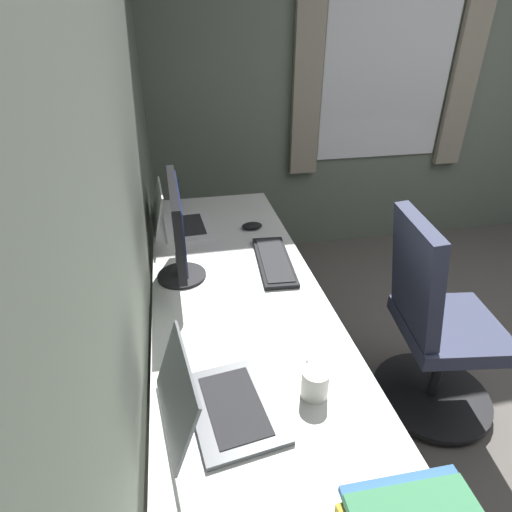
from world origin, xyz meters
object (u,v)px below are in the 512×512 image
object	(u,v)px
laptop_leftmost	(212,402)
coffee_mug	(315,382)
office_chair	(434,329)
mouse_main	(252,226)
monitor_primary	(177,226)
laptop_left	(176,219)
keyboard_main	(274,261)
drawer_pedestal	(243,408)

from	to	relation	value
laptop_leftmost	coffee_mug	bearing A→B (deg)	-86.53
office_chair	mouse_main	bearing A→B (deg)	49.00
monitor_primary	laptop_left	size ratio (longest dim) A/B	1.49
keyboard_main	coffee_mug	world-z (taller)	coffee_mug
monitor_primary	keyboard_main	size ratio (longest dim) A/B	1.15
laptop_leftmost	keyboard_main	distance (m)	0.83
laptop_left	office_chair	bearing A→B (deg)	-122.49
monitor_primary	laptop_left	xyz separation A→B (m)	(0.46, 0.00, -0.18)
monitor_primary	mouse_main	size ratio (longest dim) A/B	4.73
drawer_pedestal	monitor_primary	size ratio (longest dim) A/B	1.41
drawer_pedestal	office_chair	world-z (taller)	office_chair
drawer_pedestal	office_chair	size ratio (longest dim) A/B	0.72
monitor_primary	mouse_main	xyz separation A→B (m)	(0.39, -0.37, -0.21)
keyboard_main	office_chair	size ratio (longest dim) A/B	0.44
drawer_pedestal	mouse_main	size ratio (longest dim) A/B	6.68
drawer_pedestal	mouse_main	xyz separation A→B (m)	(0.78, -0.19, 0.40)
mouse_main	office_chair	bearing A→B (deg)	-131.00
keyboard_main	coffee_mug	size ratio (longest dim) A/B	3.63
drawer_pedestal	monitor_primary	world-z (taller)	monitor_primary
drawer_pedestal	laptop_leftmost	xyz separation A→B (m)	(-0.33, 0.13, 0.43)
drawer_pedestal	coffee_mug	distance (m)	0.55
office_chair	laptop_leftmost	bearing A→B (deg)	115.51
laptop_leftmost	laptop_left	size ratio (longest dim) A/B	1.06
mouse_main	coffee_mug	distance (m)	1.09
laptop_leftmost	coffee_mug	distance (m)	0.29
monitor_primary	keyboard_main	distance (m)	0.46
laptop_leftmost	coffee_mug	world-z (taller)	laptop_leftmost
laptop_left	coffee_mug	world-z (taller)	laptop_left
monitor_primary	laptop_left	world-z (taller)	monitor_primary
coffee_mug	office_chair	size ratio (longest dim) A/B	0.12
monitor_primary	office_chair	bearing A→B (deg)	-101.96
office_chair	monitor_primary	bearing A→B (deg)	78.04
laptop_leftmost	coffee_mug	xyz separation A→B (m)	(0.02, -0.29, -0.01)
drawer_pedestal	keyboard_main	bearing A→B (deg)	-27.22
keyboard_main	mouse_main	distance (m)	0.35
office_chair	coffee_mug	bearing A→B (deg)	122.68
laptop_leftmost	mouse_main	distance (m)	1.15
laptop_left	keyboard_main	distance (m)	0.59
mouse_main	coffee_mug	size ratio (longest dim) A/B	0.88
laptop_left	mouse_main	world-z (taller)	laptop_left
laptop_leftmost	keyboard_main	size ratio (longest dim) A/B	0.81
laptop_leftmost	coffee_mug	size ratio (longest dim) A/B	2.95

